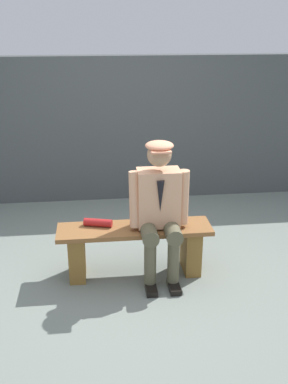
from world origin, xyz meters
The scene contains 5 objects.
ground_plane centered at (0.00, 0.00, 0.00)m, with size 30.00×30.00×0.00m, color slate.
bench centered at (0.00, 0.00, 0.31)m, with size 1.44×0.37×0.49m.
seated_man centered at (-0.22, 0.07, 0.73)m, with size 0.56×0.55×1.31m.
rolled_magazine centered at (0.34, -0.06, 0.53)m, with size 0.07×0.07×0.27m, color #B21E1E.
stadium_wall centered at (0.00, -2.06, 0.94)m, with size 12.00×0.24×1.88m, color #444949.
Camera 1 is at (0.34, 3.77, 2.32)m, focal length 42.05 mm.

